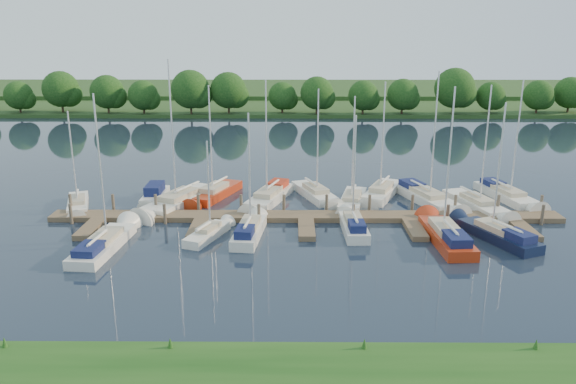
{
  "coord_description": "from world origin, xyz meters",
  "views": [
    {
      "loc": [
        -1.1,
        -33.89,
        14.34
      ],
      "look_at": [
        -1.38,
        8.0,
        2.2
      ],
      "focal_mm": 35.0,
      "sensor_mm": 36.0,
      "label": 1
    }
  ],
  "objects_px": {
    "sailboat_n_0": "(78,205)",
    "sailboat_n_5": "(316,195)",
    "dock": "(306,219)",
    "motorboat": "(155,197)",
    "sailboat_s_2": "(250,232)"
  },
  "relations": [
    {
      "from": "dock",
      "to": "sailboat_n_5",
      "type": "xyz_separation_m",
      "value": [
        1.05,
        6.46,
        0.07
      ]
    },
    {
      "from": "dock",
      "to": "sailboat_n_5",
      "type": "height_order",
      "value": "sailboat_n_5"
    },
    {
      "from": "motorboat",
      "to": "sailboat_s_2",
      "type": "bearing_deg",
      "value": 135.0
    },
    {
      "from": "motorboat",
      "to": "sailboat_n_5",
      "type": "height_order",
      "value": "sailboat_n_5"
    },
    {
      "from": "sailboat_n_0",
      "to": "sailboat_n_5",
      "type": "relative_size",
      "value": 0.85
    },
    {
      "from": "sailboat_n_5",
      "to": "sailboat_s_2",
      "type": "distance_m",
      "value": 10.96
    },
    {
      "from": "dock",
      "to": "sailboat_s_2",
      "type": "bearing_deg",
      "value": -142.27
    },
    {
      "from": "sailboat_n_0",
      "to": "sailboat_s_2",
      "type": "xyz_separation_m",
      "value": [
        14.8,
        -6.46,
        0.07
      ]
    },
    {
      "from": "sailboat_n_0",
      "to": "motorboat",
      "type": "xyz_separation_m",
      "value": [
        5.9,
        2.19,
        0.1
      ]
    },
    {
      "from": "motorboat",
      "to": "sailboat_n_0",
      "type": "bearing_deg",
      "value": 19.62
    },
    {
      "from": "dock",
      "to": "sailboat_n_5",
      "type": "distance_m",
      "value": 6.54
    },
    {
      "from": "sailboat_n_0",
      "to": "sailboat_n_5",
      "type": "bearing_deg",
      "value": 170.32
    },
    {
      "from": "dock",
      "to": "sailboat_n_5",
      "type": "bearing_deg",
      "value": 80.79
    },
    {
      "from": "sailboat_s_2",
      "to": "sailboat_n_0",
      "type": "bearing_deg",
      "value": 162.25
    },
    {
      "from": "sailboat_n_5",
      "to": "motorboat",
      "type": "bearing_deg",
      "value": -16.81
    }
  ]
}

